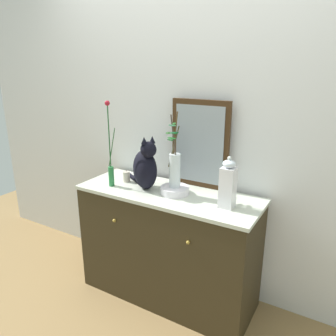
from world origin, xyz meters
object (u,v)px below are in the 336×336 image
at_px(mirror_leaning, 200,144).
at_px(bowl_porcelain, 174,190).
at_px(sideboard, 168,245).
at_px(vase_slim_green, 111,163).
at_px(vase_glass_clear, 174,167).
at_px(candle_pillar, 126,177).
at_px(cat_sitting, 145,167).
at_px(jar_lidded_porcelain, 228,185).

height_order(mirror_leaning, bowl_porcelain, mirror_leaning).
bearing_deg(sideboard, mirror_leaning, 59.12).
bearing_deg(vase_slim_green, vase_glass_clear, 11.39).
bearing_deg(bowl_porcelain, vase_glass_clear, 179.36).
height_order(vase_slim_green, candle_pillar, vase_slim_green).
distance_m(cat_sitting, jar_lidded_porcelain, 0.63).
bearing_deg(jar_lidded_porcelain, mirror_leaning, 141.36).
bearing_deg(candle_pillar, vase_slim_green, -106.13).
height_order(sideboard, cat_sitting, cat_sitting).
bearing_deg(bowl_porcelain, sideboard, 174.81).
xyz_separation_m(bowl_porcelain, jar_lidded_porcelain, (0.40, -0.02, 0.13)).
bearing_deg(mirror_leaning, candle_pillar, -159.57).
height_order(mirror_leaning, jar_lidded_porcelain, mirror_leaning).
height_order(mirror_leaning, vase_glass_clear, mirror_leaning).
bearing_deg(vase_slim_green, candle_pillar, 73.87).
xyz_separation_m(vase_slim_green, bowl_porcelain, (0.48, 0.10, -0.16)).
relative_size(mirror_leaning, vase_glass_clear, 1.22).
height_order(mirror_leaning, candle_pillar, mirror_leaning).
distance_m(cat_sitting, vase_slim_green, 0.26).
bearing_deg(sideboard, vase_glass_clear, -5.30).
bearing_deg(bowl_porcelain, vase_slim_green, -168.64).
bearing_deg(candle_pillar, mirror_leaning, 20.43).
bearing_deg(jar_lidded_porcelain, cat_sitting, 179.30).
bearing_deg(vase_slim_green, cat_sitting, 17.78).
xyz_separation_m(sideboard, vase_glass_clear, (0.05, -0.00, 0.63)).
relative_size(bowl_porcelain, vase_glass_clear, 0.39).
xyz_separation_m(cat_sitting, candle_pillar, (-0.21, 0.05, -0.12)).
distance_m(vase_slim_green, jar_lidded_porcelain, 0.88).
xyz_separation_m(vase_slim_green, jar_lidded_porcelain, (0.88, 0.07, -0.03)).
relative_size(vase_slim_green, jar_lidded_porcelain, 1.87).
distance_m(bowl_porcelain, candle_pillar, 0.45).
xyz_separation_m(sideboard, bowl_porcelain, (0.05, -0.00, 0.45)).
relative_size(mirror_leaning, cat_sitting, 1.59).
relative_size(sideboard, bowl_porcelain, 6.55).
distance_m(mirror_leaning, vase_glass_clear, 0.27).
bearing_deg(mirror_leaning, cat_sitting, -141.72).
distance_m(mirror_leaning, vase_slim_green, 0.66).
xyz_separation_m(bowl_porcelain, vase_glass_clear, (-0.00, 0.00, 0.17)).
distance_m(sideboard, vase_slim_green, 0.75).
bearing_deg(bowl_porcelain, jar_lidded_porcelain, -3.51).
relative_size(sideboard, candle_pillar, 14.43).
bearing_deg(mirror_leaning, bowl_porcelain, -109.09).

